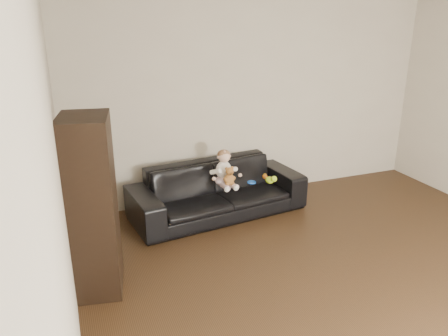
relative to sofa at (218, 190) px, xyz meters
name	(u,v)px	position (x,y,z in m)	size (l,w,h in m)	color
floor	(384,305)	(0.72, -2.25, -0.31)	(5.50, 5.50, 0.00)	#372413
wall_back	(255,100)	(0.72, 0.50, 0.99)	(5.00, 5.00, 0.00)	beige
wall_left	(62,214)	(-1.78, -2.25, 0.99)	(5.50, 5.50, 0.00)	beige
sofa	(218,190)	(0.00, 0.00, 0.00)	(2.16, 0.84, 0.63)	black
cabinet	(92,207)	(-1.56, -1.08, 0.49)	(0.40, 0.55, 1.61)	black
shelf_item	(90,167)	(-1.54, -1.08, 0.85)	(0.18, 0.25, 0.28)	silver
baby	(224,170)	(0.04, -0.12, 0.30)	(0.32, 0.39, 0.45)	silver
teddy_bear	(229,176)	(0.05, -0.25, 0.26)	(0.16, 0.16, 0.23)	#A0662E
toy_green	(270,180)	(0.59, -0.25, 0.14)	(0.10, 0.12, 0.09)	#ACE21A
toy_rattle	(265,177)	(0.60, -0.10, 0.13)	(0.07, 0.07, 0.07)	orange
toy_blue_disc	(252,182)	(0.39, -0.16, 0.11)	(0.11, 0.11, 0.01)	blue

